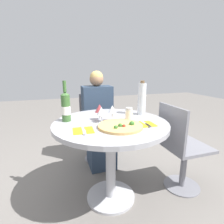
% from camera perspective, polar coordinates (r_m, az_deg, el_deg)
% --- Properties ---
extents(ground_plane, '(12.00, 12.00, 0.00)m').
position_cam_1_polar(ground_plane, '(1.87, -0.39, -25.97)').
color(ground_plane, slate).
rests_on(ground_plane, ground).
extents(dining_table, '(0.98, 0.98, 0.76)m').
position_cam_1_polar(dining_table, '(1.55, -0.42, -8.27)').
color(dining_table, '#B2B2B7').
rests_on(dining_table, ground_plane).
extents(chair_behind_diner, '(0.40, 0.40, 0.87)m').
position_cam_1_polar(chair_behind_diner, '(2.38, -5.07, -4.84)').
color(chair_behind_diner, slate).
rests_on(chair_behind_diner, ground_plane).
extents(seated_diner, '(0.37, 0.47, 1.18)m').
position_cam_1_polar(seated_diner, '(2.22, -4.26, -4.01)').
color(seated_diner, '#28384C').
rests_on(seated_diner, ground_plane).
extents(chair_empty_side, '(0.40, 0.40, 0.87)m').
position_cam_1_polar(chair_empty_side, '(1.88, 21.42, -11.12)').
color(chair_empty_side, slate).
rests_on(chair_empty_side, ground_plane).
extents(pizza_large, '(0.35, 0.35, 0.05)m').
position_cam_1_polar(pizza_large, '(1.36, 2.81, -4.59)').
color(pizza_large, tan).
rests_on(pizza_large, dining_table).
extents(wine_bottle, '(0.08, 0.08, 0.35)m').
position_cam_1_polar(wine_bottle, '(1.54, -14.85, 1.70)').
color(wine_bottle, '#38602D').
rests_on(wine_bottle, dining_table).
extents(tall_carafe, '(0.08, 0.08, 0.33)m').
position_cam_1_polar(tall_carafe, '(1.73, 9.73, 4.27)').
color(tall_carafe, silver).
rests_on(tall_carafe, dining_table).
extents(sugar_shaker, '(0.06, 0.06, 0.12)m').
position_cam_1_polar(sugar_shaker, '(1.51, 5.55, -0.80)').
color(sugar_shaker, silver).
rests_on(sugar_shaker, dining_table).
extents(wine_glass_front_left, '(0.08, 0.08, 0.13)m').
position_cam_1_polar(wine_glass_front_left, '(1.47, -3.48, 0.24)').
color(wine_glass_front_left, silver).
rests_on(wine_glass_front_left, dining_table).
extents(wine_glass_back_left, '(0.08, 0.08, 0.14)m').
position_cam_1_polar(wine_glass_back_left, '(1.53, -4.11, 1.16)').
color(wine_glass_back_left, silver).
rests_on(wine_glass_back_left, dining_table).
extents(wine_glass_front_right, '(0.07, 0.07, 0.14)m').
position_cam_1_polar(wine_glass_front_right, '(1.49, 0.09, 0.84)').
color(wine_glass_front_right, silver).
rests_on(wine_glass_front_right, dining_table).
extents(place_setting_left, '(0.16, 0.19, 0.01)m').
position_cam_1_polar(place_setting_left, '(1.30, -9.32, -5.96)').
color(place_setting_left, gold).
rests_on(place_setting_left, dining_table).
extents(place_setting_right, '(0.16, 0.19, 0.01)m').
position_cam_1_polar(place_setting_right, '(1.45, 10.87, -3.91)').
color(place_setting_right, gold).
rests_on(place_setting_right, dining_table).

